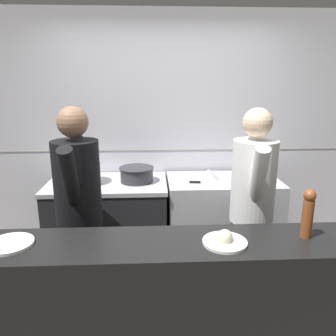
{
  "coord_description": "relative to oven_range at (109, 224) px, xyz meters",
  "views": [
    {
      "loc": [
        -0.14,
        -2.0,
        1.9
      ],
      "look_at": [
        -0.01,
        0.77,
        1.15
      ],
      "focal_mm": 35.0,
      "sensor_mm": 36.0,
      "label": 1
    }
  ],
  "objects": [
    {
      "name": "wall_back_tiled",
      "position": [
        0.6,
        0.4,
        0.84
      ],
      "size": [
        8.0,
        0.06,
        2.6
      ],
      "color": "silver",
      "rests_on": "ground_plane"
    },
    {
      "name": "oven_range",
      "position": [
        0.0,
        0.0,
        0.0
      ],
      "size": [
        1.19,
        0.71,
        0.91
      ],
      "color": "#232326",
      "rests_on": "ground_plane"
    },
    {
      "name": "prep_counter",
      "position": [
        1.18,
        -0.0,
        0.0
      ],
      "size": [
        1.13,
        0.65,
        0.92
      ],
      "color": "#B7BABF",
      "rests_on": "ground_plane"
    },
    {
      "name": "pass_counter",
      "position": [
        0.58,
        -1.41,
        0.03
      ],
      "size": [
        3.1,
        0.45,
        0.97
      ],
      "color": "black",
      "rests_on": "ground_plane"
    },
    {
      "name": "stock_pot",
      "position": [
        -0.22,
        -0.02,
        0.57
      ],
      "size": [
        0.35,
        0.35,
        0.22
      ],
      "color": "#B7BABF",
      "rests_on": "oven_range"
    },
    {
      "name": "sauce_pot",
      "position": [
        0.3,
        0.01,
        0.53
      ],
      "size": [
        0.35,
        0.35,
        0.15
      ],
      "color": "#2D2D33",
      "rests_on": "oven_range"
    },
    {
      "name": "mixing_bowl_steel",
      "position": [
        1.03,
        0.03,
        0.52
      ],
      "size": [
        0.23,
        0.23,
        0.1
      ],
      "color": "#B7BABF",
      "rests_on": "prep_counter"
    },
    {
      "name": "chefs_knife",
      "position": [
        0.96,
        -0.12,
        0.47
      ],
      "size": [
        0.36,
        0.07,
        0.02
      ],
      "color": "#B7BABF",
      "rests_on": "prep_counter"
    },
    {
      "name": "plated_dish_main",
      "position": [
        -0.37,
        -1.4,
        0.53
      ],
      "size": [
        0.27,
        0.27,
        0.02
      ],
      "color": "white",
      "rests_on": "pass_counter"
    },
    {
      "name": "plated_dish_appetiser",
      "position": [
        0.87,
        -1.44,
        0.54
      ],
      "size": [
        0.26,
        0.26,
        0.09
      ],
      "color": "white",
      "rests_on": "pass_counter"
    },
    {
      "name": "pepper_mill",
      "position": [
        1.38,
        -1.38,
        0.68
      ],
      "size": [
        0.07,
        0.07,
        0.3
      ],
      "color": "brown",
      "rests_on": "pass_counter"
    },
    {
      "name": "chef_head_cook",
      "position": [
        -0.11,
        -0.76,
        0.5
      ],
      "size": [
        0.36,
        0.75,
        1.72
      ],
      "rotation": [
        0.0,
        0.0,
        0.04
      ],
      "color": "black",
      "rests_on": "ground_plane"
    },
    {
      "name": "chef_sous",
      "position": [
        1.25,
        -0.72,
        0.49
      ],
      "size": [
        0.4,
        0.74,
        1.7
      ],
      "rotation": [
        0.0,
        0.0,
        -0.16
      ],
      "color": "black",
      "rests_on": "ground_plane"
    }
  ]
}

